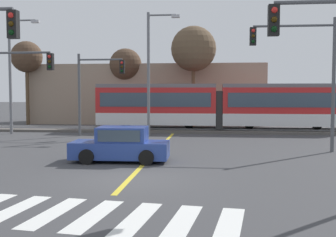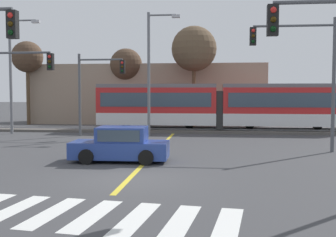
{
  "view_description": "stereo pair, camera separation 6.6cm",
  "coord_description": "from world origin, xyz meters",
  "px_view_note": "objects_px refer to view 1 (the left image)",
  "views": [
    {
      "loc": [
        2.9,
        -14.32,
        3.05
      ],
      "look_at": [
        0.48,
        8.0,
        1.6
      ],
      "focal_mm": 45.0,
      "sensor_mm": 36.0,
      "label": 1
    },
    {
      "loc": [
        2.96,
        -14.31,
        3.05
      ],
      "look_at": [
        0.48,
        8.0,
        1.6
      ],
      "focal_mm": 45.0,
      "sensor_mm": 36.0,
      "label": 2
    }
  ],
  "objects_px": {
    "bare_tree_west": "(126,65)",
    "bare_tree_east": "(194,49)",
    "sedan_crossing": "(121,146)",
    "traffic_light_mid_left": "(6,79)",
    "traffic_light_mid_right": "(306,63)",
    "bare_tree_far_west": "(27,58)",
    "traffic_light_far_left": "(95,82)",
    "light_rail_tram": "(219,105)",
    "street_lamp_west": "(13,68)",
    "street_lamp_centre": "(152,66)"
  },
  "relations": [
    {
      "from": "sedan_crossing",
      "to": "traffic_light_mid_right",
      "type": "bearing_deg",
      "value": 24.94
    },
    {
      "from": "traffic_light_far_left",
      "to": "street_lamp_west",
      "type": "distance_m",
      "value": 6.36
    },
    {
      "from": "light_rail_tram",
      "to": "sedan_crossing",
      "type": "bearing_deg",
      "value": -107.26
    },
    {
      "from": "traffic_light_mid_right",
      "to": "street_lamp_west",
      "type": "xyz_separation_m",
      "value": [
        -18.83,
        6.92,
        0.26
      ]
    },
    {
      "from": "bare_tree_far_west",
      "to": "bare_tree_west",
      "type": "bearing_deg",
      "value": 6.78
    },
    {
      "from": "street_lamp_centre",
      "to": "bare_tree_west",
      "type": "bearing_deg",
      "value": 112.14
    },
    {
      "from": "sedan_crossing",
      "to": "traffic_light_mid_left",
      "type": "relative_size",
      "value": 0.76
    },
    {
      "from": "traffic_light_far_left",
      "to": "bare_tree_far_west",
      "type": "distance_m",
      "value": 12.79
    },
    {
      "from": "bare_tree_far_west",
      "to": "bare_tree_east",
      "type": "bearing_deg",
      "value": -3.91
    },
    {
      "from": "traffic_light_mid_right",
      "to": "bare_tree_west",
      "type": "bearing_deg",
      "value": 128.15
    },
    {
      "from": "traffic_light_mid_left",
      "to": "traffic_light_mid_right",
      "type": "xyz_separation_m",
      "value": [
        15.78,
        0.04,
        0.74
      ]
    },
    {
      "from": "sedan_crossing",
      "to": "bare_tree_east",
      "type": "height_order",
      "value": "bare_tree_east"
    },
    {
      "from": "traffic_light_far_left",
      "to": "bare_tree_east",
      "type": "xyz_separation_m",
      "value": [
        6.3,
        7.85,
        2.91
      ]
    },
    {
      "from": "sedan_crossing",
      "to": "bare_tree_east",
      "type": "relative_size",
      "value": 0.5
    },
    {
      "from": "bare_tree_west",
      "to": "light_rail_tram",
      "type": "bearing_deg",
      "value": -34.49
    },
    {
      "from": "bare_tree_west",
      "to": "sedan_crossing",
      "type": "bearing_deg",
      "value": -78.75
    },
    {
      "from": "sedan_crossing",
      "to": "bare_tree_east",
      "type": "bearing_deg",
      "value": 82.71
    },
    {
      "from": "sedan_crossing",
      "to": "street_lamp_west",
      "type": "xyz_separation_m",
      "value": [
        -10.23,
        10.92,
        4.02
      ]
    },
    {
      "from": "street_lamp_centre",
      "to": "bare_tree_west",
      "type": "distance_m",
      "value": 9.98
    },
    {
      "from": "sedan_crossing",
      "to": "traffic_light_far_left",
      "type": "relative_size",
      "value": 0.76
    },
    {
      "from": "street_lamp_west",
      "to": "traffic_light_mid_right",
      "type": "bearing_deg",
      "value": -20.18
    },
    {
      "from": "street_lamp_centre",
      "to": "sedan_crossing",
      "type": "bearing_deg",
      "value": -88.77
    },
    {
      "from": "bare_tree_east",
      "to": "bare_tree_west",
      "type": "bearing_deg",
      "value": 161.53
    },
    {
      "from": "sedan_crossing",
      "to": "bare_tree_far_west",
      "type": "height_order",
      "value": "bare_tree_far_west"
    },
    {
      "from": "street_lamp_west",
      "to": "street_lamp_centre",
      "type": "distance_m",
      "value": 9.99
    },
    {
      "from": "bare_tree_east",
      "to": "bare_tree_far_west",
      "type": "bearing_deg",
      "value": 176.09
    },
    {
      "from": "traffic_light_mid_left",
      "to": "bare_tree_east",
      "type": "bearing_deg",
      "value": 55.89
    },
    {
      "from": "light_rail_tram",
      "to": "street_lamp_west",
      "type": "bearing_deg",
      "value": -167.2
    },
    {
      "from": "traffic_light_mid_left",
      "to": "street_lamp_centre",
      "type": "relative_size",
      "value": 0.66
    },
    {
      "from": "sedan_crossing",
      "to": "traffic_light_mid_left",
      "type": "xyz_separation_m",
      "value": [
        -7.17,
        3.96,
        3.02
      ]
    },
    {
      "from": "traffic_light_far_left",
      "to": "bare_tree_east",
      "type": "bearing_deg",
      "value": 51.24
    },
    {
      "from": "light_rail_tram",
      "to": "street_lamp_centre",
      "type": "relative_size",
      "value": 2.2
    },
    {
      "from": "bare_tree_west",
      "to": "bare_tree_east",
      "type": "distance_m",
      "value": 6.73
    },
    {
      "from": "street_lamp_centre",
      "to": "bare_tree_west",
      "type": "xyz_separation_m",
      "value": [
        -3.75,
        9.22,
        0.63
      ]
    },
    {
      "from": "light_rail_tram",
      "to": "bare_tree_far_west",
      "type": "distance_m",
      "value": 18.4
    },
    {
      "from": "bare_tree_east",
      "to": "traffic_light_mid_right",
      "type": "bearing_deg",
      "value": -65.63
    },
    {
      "from": "light_rail_tram",
      "to": "traffic_light_far_left",
      "type": "height_order",
      "value": "traffic_light_far_left"
    },
    {
      "from": "bare_tree_east",
      "to": "street_lamp_west",
      "type": "bearing_deg",
      "value": -150.75
    },
    {
      "from": "sedan_crossing",
      "to": "traffic_light_mid_right",
      "type": "distance_m",
      "value": 10.21
    },
    {
      "from": "sedan_crossing",
      "to": "traffic_light_mid_right",
      "type": "height_order",
      "value": "traffic_light_mid_right"
    },
    {
      "from": "street_lamp_west",
      "to": "bare_tree_east",
      "type": "distance_m",
      "value": 14.47
    },
    {
      "from": "street_lamp_centre",
      "to": "bare_tree_east",
      "type": "bearing_deg",
      "value": 70.47
    },
    {
      "from": "sedan_crossing",
      "to": "traffic_light_mid_right",
      "type": "xyz_separation_m",
      "value": [
        8.61,
        4.0,
        3.77
      ]
    },
    {
      "from": "bare_tree_west",
      "to": "traffic_light_mid_left",
      "type": "bearing_deg",
      "value": -101.2
    },
    {
      "from": "traffic_light_mid_right",
      "to": "traffic_light_far_left",
      "type": "bearing_deg",
      "value": 154.24
    },
    {
      "from": "traffic_light_mid_left",
      "to": "bare_tree_east",
      "type": "xyz_separation_m",
      "value": [
        9.46,
        13.97,
        2.88
      ]
    },
    {
      "from": "traffic_light_mid_right",
      "to": "street_lamp_centre",
      "type": "height_order",
      "value": "street_lamp_centre"
    },
    {
      "from": "light_rail_tram",
      "to": "traffic_light_far_left",
      "type": "relative_size",
      "value": 3.31
    },
    {
      "from": "traffic_light_far_left",
      "to": "bare_tree_far_west",
      "type": "height_order",
      "value": "bare_tree_far_west"
    },
    {
      "from": "bare_tree_far_west",
      "to": "bare_tree_west",
      "type": "height_order",
      "value": "bare_tree_far_west"
    }
  ]
}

